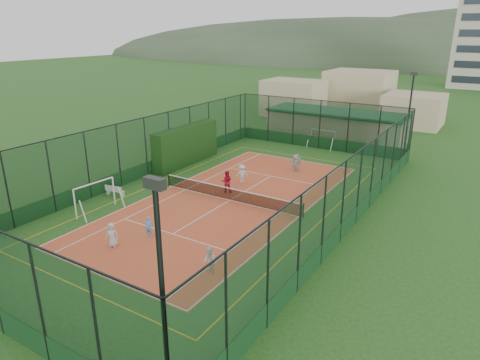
# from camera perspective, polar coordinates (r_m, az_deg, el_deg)

# --- Properties ---
(ground) EXTENTS (300.00, 300.00, 0.00)m
(ground) POSITION_cam_1_polar(r_m,az_deg,el_deg) (31.24, -1.37, -2.73)
(ground) COLOR #234D1A
(ground) RESTS_ON ground
(court_slab) EXTENTS (11.17, 23.97, 0.01)m
(court_slab) POSITION_cam_1_polar(r_m,az_deg,el_deg) (31.24, -1.37, -2.72)
(court_slab) COLOR #C7552C
(court_slab) RESTS_ON ground
(tennis_net) EXTENTS (11.67, 0.12, 1.06)m
(tennis_net) POSITION_cam_1_polar(r_m,az_deg,el_deg) (31.04, -1.37, -1.82)
(tennis_net) COLOR black
(tennis_net) RESTS_ON ground
(perimeter_fence) EXTENTS (18.12, 34.12, 5.00)m
(perimeter_fence) POSITION_cam_1_polar(r_m,az_deg,el_deg) (30.38, -1.40, 1.64)
(perimeter_fence) COLOR black
(perimeter_fence) RESTS_ON ground
(floodlight_se) EXTENTS (0.60, 0.26, 8.25)m
(floodlight_se) POSITION_cam_1_polar(r_m,az_deg,el_deg) (13.02, -10.12, -17.11)
(floodlight_se) COLOR black
(floodlight_se) RESTS_ON ground
(floodlight_ne) EXTENTS (0.60, 0.26, 8.25)m
(floodlight_ne) POSITION_cam_1_polar(r_m,az_deg,el_deg) (42.12, 21.52, 7.64)
(floodlight_ne) COLOR black
(floodlight_ne) RESTS_ON ground
(clubhouse) EXTENTS (15.20, 7.20, 3.15)m
(clubhouse) POSITION_cam_1_polar(r_m,az_deg,el_deg) (49.88, 12.67, 7.19)
(clubhouse) COLOR tan
(clubhouse) RESTS_ON ground
(distant_hills) EXTENTS (200.00, 60.00, 24.00)m
(distant_hills) POSITION_cam_1_polar(r_m,az_deg,el_deg) (175.29, 27.36, 13.57)
(distant_hills) COLOR #384C33
(distant_hills) RESTS_ON ground
(hedge_left) EXTENTS (1.20, 7.98, 3.49)m
(hedge_left) POSITION_cam_1_polar(r_m,az_deg,el_deg) (39.53, -7.18, 4.60)
(hedge_left) COLOR black
(hedge_left) RESTS_ON ground
(white_bench) EXTENTS (1.56, 0.66, 0.85)m
(white_bench) POSITION_cam_1_polar(r_m,az_deg,el_deg) (33.28, -16.31, -1.33)
(white_bench) COLOR white
(white_bench) RESTS_ON ground
(futsal_goal_near) EXTENTS (3.25, 1.19, 2.05)m
(futsal_goal_near) POSITION_cam_1_polar(r_m,az_deg,el_deg) (30.62, -18.75, -2.22)
(futsal_goal_near) COLOR white
(futsal_goal_near) RESTS_ON ground
(futsal_goal_far) EXTENTS (2.88, 1.05, 1.82)m
(futsal_goal_far) POSITION_cam_1_polar(r_m,az_deg,el_deg) (45.89, 10.99, 5.40)
(futsal_goal_far) COLOR white
(futsal_goal_far) RESTS_ON ground
(child_near_left) EXTENTS (0.84, 0.75, 1.45)m
(child_near_left) POSITION_cam_1_polar(r_m,az_deg,el_deg) (25.63, -16.71, -7.01)
(child_near_left) COLOR silver
(child_near_left) RESTS_ON court_slab
(child_near_mid) EXTENTS (0.54, 0.45, 1.27)m
(child_near_mid) POSITION_cam_1_polar(r_m,az_deg,el_deg) (26.29, -12.05, -6.11)
(child_near_mid) COLOR #519FE7
(child_near_mid) RESTS_ON court_slab
(child_near_right) EXTENTS (0.88, 0.86, 1.43)m
(child_near_right) POSITION_cam_1_polar(r_m,az_deg,el_deg) (22.13, -4.11, -10.63)
(child_near_right) COLOR white
(child_near_right) RESTS_ON court_slab
(child_far_left) EXTENTS (1.14, 1.04, 1.54)m
(child_far_left) POSITION_cam_1_polar(r_m,az_deg,el_deg) (34.45, 0.26, 0.82)
(child_far_left) COLOR silver
(child_far_left) RESTS_ON court_slab
(child_far_right) EXTENTS (0.94, 0.49, 1.53)m
(child_far_right) POSITION_cam_1_polar(r_m,az_deg,el_deg) (37.84, 7.67, 2.36)
(child_far_right) COLOR silver
(child_far_right) RESTS_ON court_slab
(child_far_back) EXTENTS (1.41, 0.69, 1.46)m
(child_far_back) POSITION_cam_1_polar(r_m,az_deg,el_deg) (37.83, 7.35, 2.32)
(child_far_back) COLOR silver
(child_far_back) RESTS_ON court_slab
(coach) EXTENTS (1.04, 0.97, 1.72)m
(coach) POSITION_cam_1_polar(r_m,az_deg,el_deg) (32.47, -1.79, -0.21)
(coach) COLOR #AF122A
(coach) RESTS_ON court_slab
(tennis_balls) EXTENTS (4.84, 1.51, 0.07)m
(tennis_balls) POSITION_cam_1_polar(r_m,az_deg,el_deg) (32.59, -0.77, -1.67)
(tennis_balls) COLOR #CCE033
(tennis_balls) RESTS_ON court_slab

